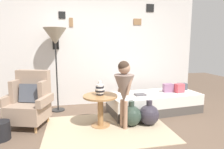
# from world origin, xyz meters

# --- Properties ---
(ground_plane) EXTENTS (12.00, 12.00, 0.00)m
(ground_plane) POSITION_xyz_m (0.00, 0.00, 0.00)
(ground_plane) COLOR brown
(gallery_wall) EXTENTS (4.80, 0.12, 2.60)m
(gallery_wall) POSITION_xyz_m (0.00, 1.95, 1.30)
(gallery_wall) COLOR silver
(gallery_wall) RESTS_ON ground
(rug) EXTENTS (2.07, 1.46, 0.01)m
(rug) POSITION_xyz_m (-0.04, 0.40, 0.01)
(rug) COLOR tan
(rug) RESTS_ON ground
(armchair) EXTENTS (0.87, 0.75, 0.97)m
(armchair) POSITION_xyz_m (-1.35, 0.84, 0.44)
(armchair) COLOR tan
(armchair) RESTS_ON ground
(daybed) EXTENTS (1.97, 0.99, 0.40)m
(daybed) POSITION_xyz_m (1.08, 1.06, 0.20)
(daybed) COLOR #4C4742
(daybed) RESTS_ON ground
(pillow_head) EXTENTS (0.20, 0.13, 0.15)m
(pillow_head) POSITION_xyz_m (1.84, 1.24, 0.48)
(pillow_head) COLOR #474C56
(pillow_head) RESTS_ON daybed
(pillow_mid) EXTENTS (0.21, 0.16, 0.19)m
(pillow_mid) POSITION_xyz_m (1.65, 1.03, 0.49)
(pillow_mid) COLOR #D64C56
(pillow_mid) RESTS_ON daybed
(pillow_back) EXTENTS (0.21, 0.13, 0.18)m
(pillow_back) POSITION_xyz_m (1.43, 1.11, 0.49)
(pillow_back) COLOR gray
(pillow_back) RESTS_ON daybed
(side_table) EXTENTS (0.60, 0.60, 0.56)m
(side_table) POSITION_xyz_m (-0.14, 0.55, 0.40)
(side_table) COLOR #9E7042
(side_table) RESTS_ON ground
(vase_striped) EXTENTS (0.16, 0.16, 0.25)m
(vase_striped) POSITION_xyz_m (-0.14, 0.58, 0.65)
(vase_striped) COLOR black
(vase_striped) RESTS_ON side_table
(floor_lamp) EXTENTS (0.47, 0.47, 1.76)m
(floor_lamp) POSITION_xyz_m (-0.93, 1.55, 1.55)
(floor_lamp) COLOR black
(floor_lamp) RESTS_ON ground
(person_child) EXTENTS (0.34, 0.34, 1.16)m
(person_child) POSITION_xyz_m (0.24, 0.38, 0.75)
(person_child) COLOR #A37A60
(person_child) RESTS_ON ground
(book_on_daybed) EXTENTS (0.23, 0.17, 0.03)m
(book_on_daybed) POSITION_xyz_m (0.74, 0.97, 0.42)
(book_on_daybed) COLOR #504C51
(book_on_daybed) RESTS_ON daybed
(demijohn_near) EXTENTS (0.36, 0.36, 0.45)m
(demijohn_near) POSITION_xyz_m (0.39, 0.46, 0.19)
(demijohn_near) COLOR #2D3D33
(demijohn_near) RESTS_ON ground
(demijohn_far) EXTENTS (0.36, 0.36, 0.45)m
(demijohn_far) POSITION_xyz_m (0.72, 0.44, 0.19)
(demijohn_far) COLOR #332D38
(demijohn_far) RESTS_ON ground
(magazine_basket) EXTENTS (0.28, 0.28, 0.28)m
(magazine_basket) POSITION_xyz_m (-1.69, 0.35, 0.14)
(magazine_basket) COLOR black
(magazine_basket) RESTS_ON ground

